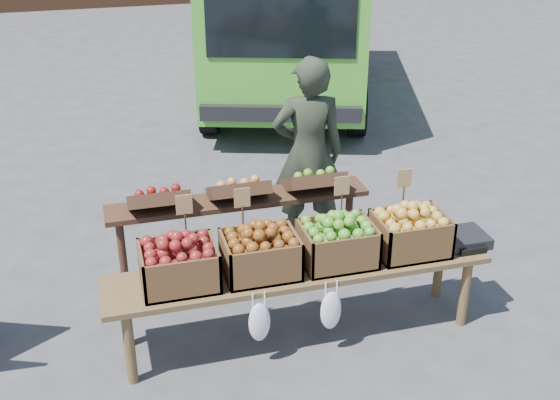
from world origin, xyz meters
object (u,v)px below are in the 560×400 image
object	(u,v)px
crate_green_apples	(410,234)
weighing_scale	(463,238)
crate_russet_pears	(260,255)
crate_red_apples	(337,244)
display_bench	(299,301)
crate_golden_apples	(179,266)
delivery_van	(287,26)
back_table	(240,230)
vendor	(308,154)

from	to	relation	value
crate_green_apples	weighing_scale	xyz separation A→B (m)	(0.43, 0.00, -0.10)
crate_russet_pears	crate_red_apples	distance (m)	0.55
display_bench	crate_russet_pears	distance (m)	0.51
crate_golden_apples	delivery_van	bearing A→B (deg)	67.10
display_bench	crate_green_apples	size ratio (longest dim) A/B	5.40
crate_red_apples	crate_green_apples	xyz separation A→B (m)	(0.55, 0.00, 0.00)
delivery_van	crate_green_apples	distance (m)	5.42
crate_russet_pears	crate_green_apples	size ratio (longest dim) A/B	1.00
crate_green_apples	display_bench	bearing A→B (deg)	180.00
crate_red_apples	crate_russet_pears	bearing A→B (deg)	180.00
crate_russet_pears	weighing_scale	world-z (taller)	crate_russet_pears
display_bench	back_table	bearing A→B (deg)	110.19
weighing_scale	crate_red_apples	bearing A→B (deg)	180.00
crate_russet_pears	delivery_van	bearing A→B (deg)	72.25
vendor	crate_russet_pears	distance (m)	1.51
vendor	crate_golden_apples	world-z (taller)	vendor
crate_golden_apples	crate_russet_pears	distance (m)	0.55
crate_golden_apples	crate_green_apples	xyz separation A→B (m)	(1.65, 0.00, 0.00)
back_table	weighing_scale	distance (m)	1.68
display_bench	crate_golden_apples	world-z (taller)	crate_golden_apples
back_table	crate_golden_apples	size ratio (longest dim) A/B	4.20
crate_red_apples	weighing_scale	size ratio (longest dim) A/B	1.47
crate_green_apples	back_table	bearing A→B (deg)	146.55
delivery_van	display_bench	bearing A→B (deg)	-87.27
vendor	back_table	distance (m)	1.00
vendor	weighing_scale	size ratio (longest dim) A/B	4.98
delivery_van	crate_russet_pears	distance (m)	5.65
back_table	weighing_scale	size ratio (longest dim) A/B	6.18
delivery_van	crate_green_apples	world-z (taller)	delivery_van
delivery_van	vendor	bearing A→B (deg)	-85.68
back_table	display_bench	distance (m)	0.80
delivery_van	weighing_scale	bearing A→B (deg)	-74.31
vendor	crate_red_apples	distance (m)	1.33
weighing_scale	display_bench	bearing A→B (deg)	180.00
delivery_van	vendor	world-z (taller)	delivery_van
vendor	weighing_scale	xyz separation A→B (m)	(0.78, -1.31, -0.24)
crate_russet_pears	crate_red_apples	world-z (taller)	same
crate_golden_apples	weighing_scale	distance (m)	2.08
crate_golden_apples	crate_red_apples	distance (m)	1.10
delivery_van	crate_golden_apples	distance (m)	5.84
crate_green_apples	weighing_scale	size ratio (longest dim) A/B	1.47
back_table	crate_golden_apples	xyz separation A→B (m)	(-0.56, -0.72, 0.19)
back_table	crate_red_apples	distance (m)	0.92
vendor	crate_golden_apples	xyz separation A→B (m)	(-1.30, -1.31, -0.14)
vendor	back_table	bearing A→B (deg)	46.30
weighing_scale	delivery_van	bearing A→B (deg)	87.91
display_bench	crate_golden_apples	distance (m)	0.93
vendor	crate_golden_apples	distance (m)	1.85
back_table	crate_green_apples	size ratio (longest dim) A/B	4.20
crate_red_apples	crate_green_apples	distance (m)	0.55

